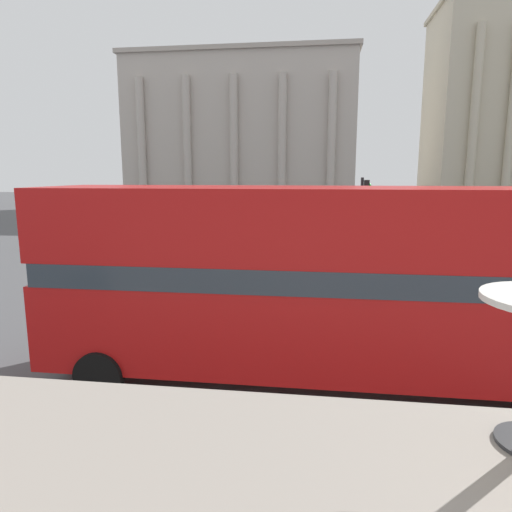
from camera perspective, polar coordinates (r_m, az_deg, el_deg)
double_decker_bus at (r=9.15m, az=8.32°, el=-2.74°), size 11.18×2.75×4.02m
plaza_building_left at (r=59.18m, az=-1.59°, el=14.89°), size 27.59×13.65×18.23m
traffic_light_near at (r=13.36m, az=17.18°, el=2.31°), size 0.42×0.24×3.90m
traffic_light_mid at (r=19.20m, az=13.20°, el=5.20°), size 0.42×0.24×4.14m
car_navy at (r=31.00m, az=0.05°, el=3.58°), size 4.20×1.93×1.35m
pedestrian_blue at (r=36.03m, az=21.51°, el=4.24°), size 0.32×0.32×1.69m
pedestrian_red at (r=22.68m, az=17.19°, el=1.45°), size 0.32×0.32×1.74m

